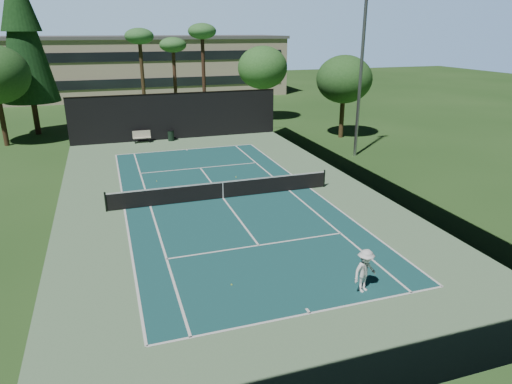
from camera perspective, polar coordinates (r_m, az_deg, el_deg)
ground at (r=26.28m, az=-4.13°, el=-0.81°), size 160.00×160.00×0.00m
apron_slab at (r=26.28m, az=-4.13°, el=-0.80°), size 18.00×32.00×0.01m
court_surface at (r=26.28m, az=-4.13°, el=-0.78°), size 10.97×23.77×0.01m
court_lines at (r=26.27m, az=-4.13°, el=-0.77°), size 11.07×23.87×0.01m
tennis_net at (r=26.09m, az=-4.16°, el=0.34°), size 12.90×0.10×1.10m
fence at (r=25.71m, az=-4.28°, el=3.44°), size 18.04×32.05×4.03m
player at (r=17.39m, az=13.47°, el=-9.55°), size 1.23×0.94×1.69m
tennis_ball_a at (r=17.68m, az=-3.06°, el=-11.49°), size 0.06×0.06×0.06m
tennis_ball_b at (r=26.94m, az=-10.27°, el=-0.49°), size 0.06×0.06×0.06m
tennis_ball_c at (r=29.92m, az=-2.52°, el=1.88°), size 0.07×0.07×0.07m
tennis_ball_d at (r=29.80m, az=-12.31°, el=1.34°), size 0.06×0.06×0.06m
park_bench at (r=40.41m, az=-14.09°, el=6.76°), size 1.50×0.45×1.02m
trash_bin at (r=40.58m, az=-10.59°, el=6.97°), size 0.56×0.56×0.95m
pine_tree at (r=46.30m, az=-27.32°, el=18.10°), size 4.80×4.80×15.00m
palm_a at (r=48.07m, az=-14.35°, el=17.93°), size 2.80×2.80×9.32m
palm_b at (r=50.48m, az=-10.33°, el=17.32°), size 2.80×2.80×8.42m
palm_c at (r=47.94m, az=-6.75°, el=18.87°), size 2.80×2.80×9.77m
decid_tree_a at (r=48.73m, az=0.83°, el=15.26°), size 5.12×5.12×7.62m
decid_tree_b at (r=41.26m, az=10.96°, el=13.64°), size 4.80×4.80×7.14m
campus_building at (r=70.31m, az=-13.94°, el=15.08°), size 40.50×12.50×8.30m
light_pole at (r=34.97m, az=13.01°, el=14.74°), size 0.90×0.25×12.22m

